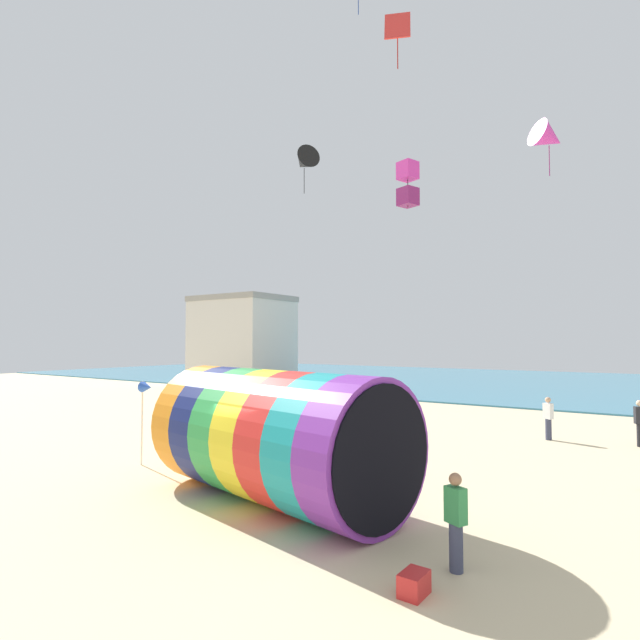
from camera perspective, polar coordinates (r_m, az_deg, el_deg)
ground_plane at (r=12.80m, az=-4.77°, el=-20.66°), size 120.00×120.00×0.00m
sea at (r=52.00m, az=25.58°, el=-6.59°), size 120.00×40.00×0.10m
giant_inflatable_tube at (r=12.84m, az=-5.03°, el=-13.04°), size 7.35×4.58×3.28m
kite_handler at (r=9.65m, az=15.26°, el=-21.29°), size 0.42×0.35×1.70m
kite_magenta_box at (r=17.13m, az=10.00°, el=15.07°), size 0.69×0.69×1.55m
kite_red_diamond at (r=15.38m, az=8.84°, el=30.21°), size 0.78×0.64×1.62m
kite_black_delta at (r=25.82m, az=-1.82°, el=17.65°), size 1.77×1.71×2.27m
kite_magenta_delta at (r=21.23m, az=24.69°, el=18.40°), size 1.66×1.68×2.09m
bystander_near_water at (r=22.87m, az=32.73°, el=-9.84°), size 0.42×0.35×1.77m
bystander_mid_beach at (r=22.67m, az=24.63°, el=-10.13°), size 0.42×0.37×1.73m
promenade_building at (r=46.29m, az=-8.90°, el=-2.35°), size 8.26×6.40×8.15m
beach_flag at (r=17.25m, az=-19.24°, el=-7.66°), size 0.47×0.36×2.70m
cooler_box at (r=9.00m, az=10.70°, el=-27.51°), size 0.38×0.53×0.36m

